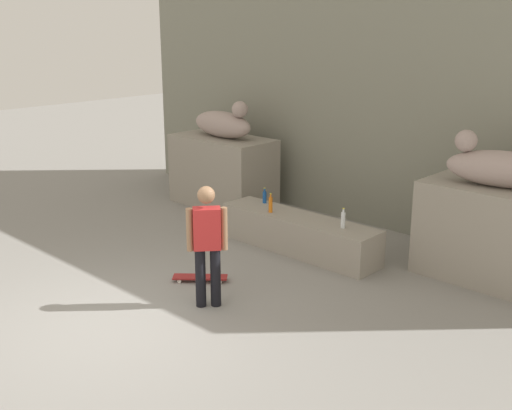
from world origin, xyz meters
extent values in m
plane|color=gray|center=(0.00, 0.00, 0.00)|extent=(40.00, 40.00, 0.00)
cube|color=gray|center=(0.00, 5.91, 2.60)|extent=(11.92, 0.60, 5.20)
cube|color=gray|center=(-2.87, 4.65, 0.71)|extent=(2.16, 1.11, 1.43)
cube|color=gray|center=(2.87, 4.65, 0.71)|extent=(2.16, 1.11, 1.43)
ellipsoid|color=#A7928C|center=(-2.87, 4.65, 1.69)|extent=(1.64, 0.69, 0.52)
sphere|color=#A7928C|center=(-2.32, 4.60, 2.05)|extent=(0.32, 0.32, 0.32)
ellipsoid|color=#A7928C|center=(2.87, 4.65, 1.69)|extent=(1.69, 0.92, 0.52)
sphere|color=#A7928C|center=(2.34, 4.52, 2.05)|extent=(0.32, 0.32, 0.32)
cube|color=gray|center=(0.00, 3.62, 0.30)|extent=(2.92, 0.68, 0.61)
cylinder|color=black|center=(0.39, 1.10, 0.41)|extent=(0.14, 0.14, 0.82)
cylinder|color=black|center=(0.52, 1.25, 0.41)|extent=(0.14, 0.14, 0.82)
cube|color=#B22626|center=(0.46, 1.17, 1.10)|extent=(0.39, 0.40, 0.56)
sphere|color=#8C6647|center=(0.46, 1.17, 1.55)|extent=(0.23, 0.23, 0.23)
cylinder|color=#8C6647|center=(0.31, 1.00, 1.09)|extent=(0.09, 0.09, 0.58)
cylinder|color=#8C6647|center=(0.61, 1.34, 1.09)|extent=(0.09, 0.09, 0.58)
cube|color=maroon|center=(-0.24, 1.64, 0.07)|extent=(0.73, 0.68, 0.02)
cylinder|color=white|center=(-0.06, 1.89, 0.03)|extent=(0.06, 0.06, 0.06)
cylinder|color=white|center=(0.03, 1.79, 0.03)|extent=(0.06, 0.06, 0.06)
cylinder|color=white|center=(-0.51, 1.50, 0.03)|extent=(0.06, 0.06, 0.06)
cylinder|color=white|center=(-0.42, 1.39, 0.03)|extent=(0.06, 0.06, 0.06)
cylinder|color=orange|center=(-0.49, 3.47, 0.73)|extent=(0.07, 0.07, 0.26)
cylinder|color=orange|center=(-0.49, 3.47, 0.89)|extent=(0.03, 0.03, 0.06)
cylinder|color=yellow|center=(-0.49, 3.47, 0.93)|extent=(0.04, 0.04, 0.01)
cylinder|color=silver|center=(0.88, 3.63, 0.73)|extent=(0.07, 0.07, 0.25)
cylinder|color=silver|center=(0.88, 3.63, 0.89)|extent=(0.03, 0.03, 0.06)
cylinder|color=yellow|center=(0.88, 3.63, 0.92)|extent=(0.04, 0.04, 0.01)
cylinder|color=#194C99|center=(-0.94, 3.81, 0.71)|extent=(0.07, 0.07, 0.21)
cylinder|color=#194C99|center=(-0.94, 3.81, 0.84)|extent=(0.03, 0.03, 0.06)
cylinder|color=yellow|center=(-0.94, 3.81, 0.88)|extent=(0.04, 0.04, 0.01)
camera|label=1|loc=(6.28, -4.06, 3.73)|focal=44.25mm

